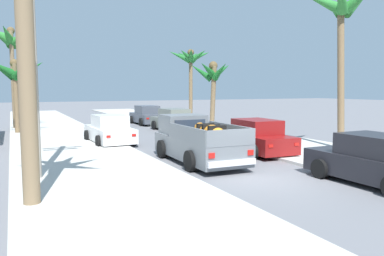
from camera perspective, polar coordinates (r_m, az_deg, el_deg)
name	(u,v)px	position (r m, az deg, el deg)	size (l,w,h in m)	color
ground_plane	(266,178)	(12.74, 11.06, -7.40)	(160.00, 160.00, 0.00)	slate
sidewalk_left	(63,140)	(22.26, -18.89, -1.76)	(5.33, 60.00, 0.12)	beige
sidewalk_right	(218,132)	(25.35, 3.89, -0.55)	(5.33, 60.00, 0.12)	beige
curb_left	(86,139)	(22.44, -15.68, -1.63)	(0.16, 60.00, 0.10)	silver
curb_right	(201,133)	(24.76, 1.34, -0.72)	(0.16, 60.00, 0.10)	silver
pickup_truck	(197,142)	(15.11, 0.77, -2.06)	(2.29, 5.25, 1.80)	slate
car_left_near	(375,161)	(12.83, 25.86, -4.55)	(2.08, 4.28, 1.54)	black
car_right_near	(110,130)	(20.60, -12.30, -0.34)	(2.15, 4.31, 1.54)	silver
car_left_mid	(256,137)	(17.43, 9.58, -1.41)	(2.15, 4.32, 1.54)	maroon
car_right_mid	(174,121)	(26.39, -2.77, 1.13)	(2.20, 4.33, 1.54)	slate
car_left_far	(147,116)	(31.39, -6.81, 1.86)	(2.03, 4.26, 1.54)	#474C56
palm_tree_left_fore	(341,14)	(19.38, 21.57, 15.63)	(3.55, 3.48, 7.65)	brown
palm_tree_right_fore	(11,41)	(29.92, -25.61, 11.69)	(3.33, 3.92, 7.31)	#846B4C
palm_tree_left_mid	(15,72)	(26.50, -25.11, 7.67)	(3.63, 4.10, 4.88)	brown
palm_tree_left_back	(190,60)	(33.11, -0.23, 10.27)	(3.77, 3.72, 6.38)	brown
palm_tree_right_back	(212,75)	(29.90, 3.04, 8.03)	(3.48, 3.84, 5.07)	brown
utility_pole	(31,25)	(12.89, -23.04, 14.04)	(1.80, 0.26, 9.22)	#9E9384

